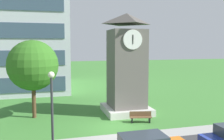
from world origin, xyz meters
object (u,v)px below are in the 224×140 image
(street_lamp, at_px, (52,103))
(tree_streetside, at_px, (33,65))
(clock_tower, at_px, (127,70))
(park_bench, at_px, (141,117))

(street_lamp, relative_size, tree_streetside, 0.72)
(clock_tower, height_order, street_lamp, clock_tower)
(park_bench, bearing_deg, street_lamp, -146.74)
(park_bench, xyz_separation_m, tree_streetside, (-8.48, 3.69, 4.12))
(street_lamp, bearing_deg, park_bench, 33.26)
(park_bench, height_order, street_lamp, street_lamp)
(park_bench, relative_size, tree_streetside, 0.28)
(clock_tower, bearing_deg, street_lamp, -131.64)
(clock_tower, distance_m, street_lamp, 10.52)
(street_lamp, distance_m, tree_streetside, 8.61)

